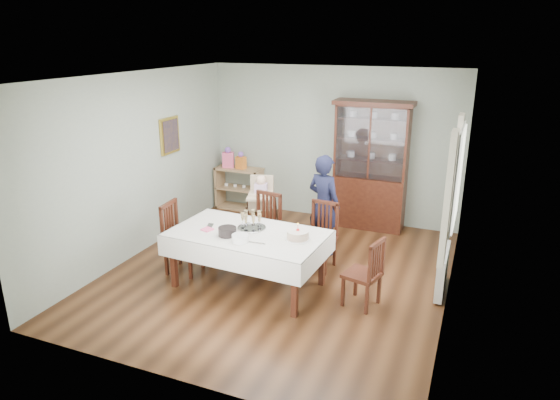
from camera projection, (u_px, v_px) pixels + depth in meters
The scene contains 25 objects.
floor at pixel (279, 273), 7.02m from camera, with size 5.00×5.00×0.00m, color #593319.
room_shell at pixel (293, 147), 6.96m from camera, with size 5.00×5.00×5.00m.
dining_table at pixel (248, 259), 6.55m from camera, with size 2.07×1.27×0.76m.
china_cabinet at pixel (371, 164), 8.39m from camera, with size 1.30×0.48×2.18m.
sideboard at pixel (239, 188), 9.53m from camera, with size 0.90×0.38×0.80m.
picture_frame at pixel (170, 135), 8.01m from camera, with size 0.04×0.48×0.58m, color gold.
window at pixel (458, 178), 6.00m from camera, with size 0.04×1.02×1.22m, color white.
curtain_left at pixel (448, 200), 5.51m from camera, with size 0.07×0.30×1.55m, color silver.
curtain_right at pixel (455, 173), 6.60m from camera, with size 0.07×0.30×1.55m, color silver.
radiator at pixel (442, 271), 6.42m from camera, with size 0.10×0.80×0.55m, color white.
chair_far_left at pixel (263, 240), 7.38m from camera, with size 0.51×0.51×0.99m.
chair_far_right at pixel (319, 249), 7.11m from camera, with size 0.46×0.46×0.95m.
chair_end_left at pixel (183, 251), 6.99m from camera, with size 0.48×0.48×1.00m.
chair_end_right at pixel (363, 286), 6.11m from camera, with size 0.49×0.49×0.89m.
woman at pixel (324, 205), 7.47m from camera, with size 0.56×0.37×1.53m, color black.
high_chair at pixel (261, 216), 7.96m from camera, with size 0.62×0.62×1.11m.
champagne_tray at pixel (252, 224), 6.54m from camera, with size 0.38×0.38×0.23m.
birthday_cake at pixel (298, 235), 6.19m from camera, with size 0.32×0.32×0.22m.
plate_stack_dark at pixel (227, 231), 6.32m from camera, with size 0.23×0.23×0.11m, color black.
plate_stack_white at pixel (240, 238), 6.14m from camera, with size 0.21×0.21×0.09m, color white.
napkin_stack at pixel (207, 229), 6.51m from camera, with size 0.13×0.13×0.02m, color #FF5D8C.
cutlery at pixel (208, 225), 6.67m from camera, with size 0.10×0.15×0.01m, color silver, non-canonical shape.
cake_knife at pixel (255, 243), 6.10m from camera, with size 0.27×0.02×0.01m, color silver.
gift_bag_pink at pixel (228, 158), 9.41m from camera, with size 0.25×0.20×0.39m.
gift_bag_orange at pixel (241, 161), 9.32m from camera, with size 0.20×0.16×0.33m.
Camera 1 is at (2.42, -5.87, 3.18)m, focal length 32.00 mm.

